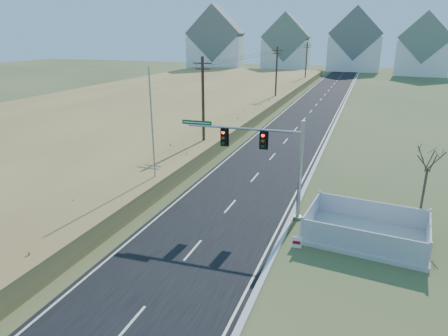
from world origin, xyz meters
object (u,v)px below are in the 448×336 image
traffic_signal_mast (271,156)px  bare_tree (429,158)px  open_sign (297,242)px  fence_enclosure (365,234)px  flagpole (153,146)px

traffic_signal_mast → bare_tree: size_ratio=1.60×
open_sign → bare_tree: bare_tree is taller
fence_enclosure → flagpole: bearing=178.2°
flagpole → bare_tree: bearing=6.7°
fence_enclosure → open_sign: (-3.44, -2.34, 0.05)m
bare_tree → flagpole: bearing=-173.3°
fence_enclosure → open_sign: bearing=-140.1°
traffic_signal_mast → fence_enclosure: bearing=-14.3°
traffic_signal_mast → open_sign: 5.56m
open_sign → flagpole: size_ratio=0.07×
traffic_signal_mast → open_sign: (2.42, -3.52, -3.56)m
fence_enclosure → flagpole: size_ratio=0.78×
bare_tree → traffic_signal_mast: bearing=-163.0°
traffic_signal_mast → bare_tree: (8.96, 2.75, 0.02)m
flagpole → fence_enclosure: bearing=-7.5°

